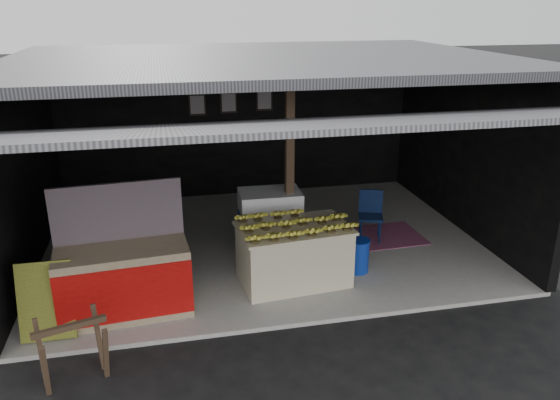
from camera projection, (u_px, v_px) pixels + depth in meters
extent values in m
plane|color=black|center=(300.00, 327.00, 6.69)|extent=(80.00, 80.00, 0.00)
cube|color=gray|center=(263.00, 242.00, 8.98)|extent=(7.00, 5.00, 0.06)
cube|color=black|center=(239.00, 122.00, 10.76)|extent=(7.00, 0.15, 2.90)
cube|color=black|center=(21.00, 169.00, 7.77)|extent=(0.15, 5.00, 2.90)
cube|color=black|center=(466.00, 143.00, 9.17)|extent=(0.15, 5.00, 2.90)
cube|color=#232326|center=(261.00, 59.00, 7.97)|extent=(7.20, 5.20, 0.12)
cube|color=#232326|center=(331.00, 124.00, 4.88)|extent=(7.40, 2.47, 0.48)
cube|color=#473223|center=(289.00, 166.00, 7.99)|extent=(0.12, 0.12, 2.85)
cube|color=beige|center=(294.00, 256.00, 7.53)|extent=(1.52, 1.00, 0.79)
cube|color=beige|center=(294.00, 228.00, 7.39)|extent=(1.59, 1.06, 0.04)
cube|color=white|center=(270.00, 223.00, 8.35)|extent=(0.93, 0.64, 1.02)
cube|color=navy|center=(274.00, 228.00, 8.04)|extent=(0.72, 0.04, 0.31)
cube|color=#B21414|center=(274.00, 250.00, 8.16)|extent=(0.46, 0.03, 0.10)
cube|color=#998466|center=(125.00, 281.00, 6.74)|extent=(1.63, 0.82, 0.89)
cube|color=#B60D0C|center=(123.00, 296.00, 6.42)|extent=(1.58, 0.15, 0.69)
cube|color=white|center=(123.00, 296.00, 6.41)|extent=(0.54, 0.05, 0.18)
cube|color=#1B1A50|center=(119.00, 211.00, 6.73)|extent=(1.58, 0.18, 0.74)
cube|color=black|center=(46.00, 301.00, 6.27)|extent=(0.61, 0.29, 0.90)
cube|color=#473223|center=(46.00, 371.00, 5.33)|extent=(0.13, 0.27, 0.70)
cube|color=#473223|center=(106.00, 354.00, 5.60)|extent=(0.13, 0.27, 0.70)
cube|color=#473223|center=(41.00, 353.00, 5.61)|extent=(0.13, 0.27, 0.70)
cube|color=#473223|center=(98.00, 337.00, 5.88)|extent=(0.13, 0.27, 0.70)
cube|color=#473223|center=(69.00, 327.00, 5.50)|extent=(0.71, 0.27, 0.06)
cylinder|color=navy|center=(358.00, 256.00, 7.88)|extent=(0.32, 0.32, 0.47)
cylinder|color=#0B193C|center=(361.00, 232.00, 8.80)|extent=(0.03, 0.03, 0.40)
cylinder|color=#0B193C|center=(380.00, 232.00, 8.77)|extent=(0.03, 0.03, 0.40)
cylinder|color=#0B193C|center=(360.00, 224.00, 9.09)|extent=(0.03, 0.03, 0.40)
cylinder|color=#0B193C|center=(379.00, 225.00, 9.06)|extent=(0.03, 0.03, 0.40)
cube|color=#0B193C|center=(371.00, 217.00, 8.86)|extent=(0.49, 0.49, 0.04)
cube|color=#0B193C|center=(371.00, 202.00, 8.95)|extent=(0.38, 0.16, 0.41)
cube|color=#6D184F|center=(377.00, 237.00, 9.10)|extent=(1.53, 1.04, 0.01)
cube|color=black|center=(197.00, 105.00, 10.37)|extent=(0.32, 0.03, 0.42)
cube|color=#4C4C59|center=(197.00, 105.00, 10.35)|extent=(0.26, 0.02, 0.34)
cube|color=black|center=(229.00, 102.00, 10.49)|extent=(0.32, 0.03, 0.42)
cube|color=#4C4C59|center=(229.00, 102.00, 10.47)|extent=(0.26, 0.02, 0.34)
cube|color=black|center=(264.00, 100.00, 10.62)|extent=(0.32, 0.03, 0.42)
cube|color=#4C4C59|center=(264.00, 100.00, 10.60)|extent=(0.26, 0.02, 0.34)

